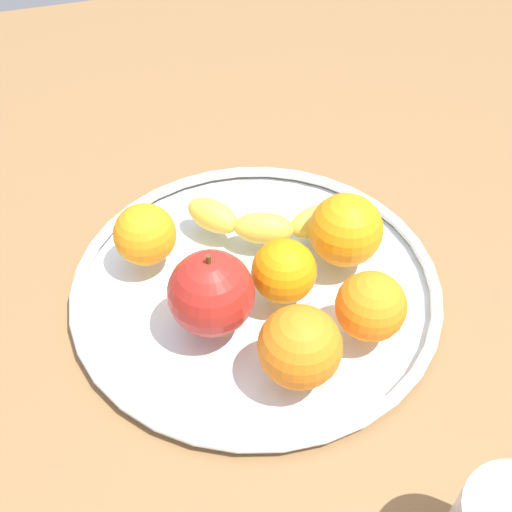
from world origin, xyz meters
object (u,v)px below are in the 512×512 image
at_px(orange_center, 145,234).
at_px(orange_back_right, 295,348).
at_px(banana, 268,221).
at_px(orange_front_right, 347,232).
at_px(apple, 211,293).
at_px(fruit_bowl, 256,283).
at_px(orange_front_left, 284,271).
at_px(orange_back_left, 371,306).

bearing_deg(orange_center, orange_back_right, -62.62).
relative_size(banana, orange_center, 2.78).
distance_m(banana, orange_center, 0.13).
distance_m(orange_front_right, orange_center, 0.20).
bearing_deg(apple, fruit_bowl, 36.77).
distance_m(banana, orange_front_left, 0.09).
distance_m(orange_front_left, orange_back_right, 0.09).
xyz_separation_m(apple, orange_front_left, (0.07, 0.01, -0.01)).
xyz_separation_m(banana, apple, (-0.09, -0.10, 0.02)).
bearing_deg(banana, orange_center, -159.05).
relative_size(apple, orange_back_left, 1.36).
bearing_deg(apple, orange_front_left, 9.77).
xyz_separation_m(apple, orange_back_left, (0.13, -0.05, -0.01)).
distance_m(banana, orange_back_right, 0.18).
bearing_deg(orange_center, apple, -67.96).
xyz_separation_m(orange_front_right, orange_back_right, (-0.10, -0.12, -0.00)).
xyz_separation_m(orange_back_left, orange_front_left, (-0.06, 0.07, -0.00)).
height_order(banana, orange_front_left, orange_front_left).
bearing_deg(apple, orange_front_right, 14.50).
relative_size(fruit_bowl, orange_center, 5.88).
bearing_deg(orange_back_left, orange_front_right, 79.52).
height_order(apple, orange_center, apple).
relative_size(orange_back_left, orange_back_right, 0.89).
bearing_deg(orange_center, orange_front_right, -18.57).
bearing_deg(fruit_bowl, orange_back_left, -50.55).
bearing_deg(orange_center, fruit_bowl, -32.30).
xyz_separation_m(orange_center, orange_back_right, (0.09, -0.18, 0.00)).
bearing_deg(orange_back_left, fruit_bowl, 129.45).
xyz_separation_m(fruit_bowl, orange_back_left, (0.08, -0.09, 0.04)).
distance_m(orange_front_right, orange_back_left, 0.09).
bearing_deg(orange_front_right, banana, 135.63).
bearing_deg(banana, orange_back_left, -50.84).
height_order(fruit_bowl, banana, banana).
distance_m(fruit_bowl, orange_center, 0.12).
bearing_deg(orange_front_right, orange_front_left, -161.06).
bearing_deg(fruit_bowl, orange_front_right, -1.71).
height_order(orange_center, orange_front_left, same).
distance_m(fruit_bowl, banana, 0.07).
xyz_separation_m(fruit_bowl, orange_back_right, (-0.00, -0.12, 0.05)).
bearing_deg(orange_back_right, orange_front_left, 75.79).
distance_m(banana, orange_back_left, 0.16).
height_order(orange_back_left, orange_back_right, orange_back_right).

